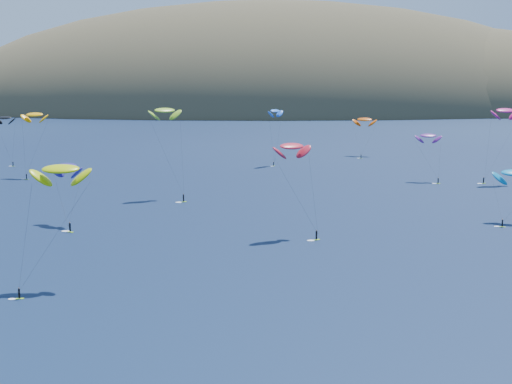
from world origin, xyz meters
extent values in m
ellipsoid|color=#3D3526|center=(20.00, 560.00, -12.60)|extent=(600.00, 300.00, 210.00)
ellipsoid|color=#3D3526|center=(-140.00, 590.00, -7.20)|extent=(340.00, 240.00, 120.00)
ellipsoid|color=#3D3526|center=(180.00, 540.00, -9.36)|extent=(320.00, 220.00, 156.00)
cube|color=#B2FF1C|center=(-73.26, 156.10, 0.04)|extent=(1.36, 0.58, 0.07)
cylinder|color=black|center=(-73.26, 156.10, 0.87)|extent=(0.31, 0.31, 1.41)
sphere|color=#8C6047|center=(-73.26, 156.10, 1.69)|extent=(0.24, 0.24, 0.24)
ellipsoid|color=#FCA504|center=(-71.86, 163.54, 20.21)|extent=(9.32, 5.39, 4.91)
cube|color=#B2FF1C|center=(-37.84, 35.99, 0.04)|extent=(1.39, 0.58, 0.07)
cylinder|color=black|center=(-37.84, 35.99, 0.88)|extent=(0.32, 0.32, 1.44)
sphere|color=#8C6047|center=(-37.84, 35.99, 1.72)|extent=(0.24, 0.24, 0.24)
ellipsoid|color=#B0C906|center=(-32.85, 44.73, 19.00)|extent=(9.68, 5.52, 5.12)
cube|color=#B2FF1C|center=(-19.61, 116.34, 0.05)|extent=(1.70, 1.16, 0.09)
cylinder|color=black|center=(-19.61, 116.34, 1.09)|extent=(0.39, 0.39, 1.77)
sphere|color=#8C6047|center=(-19.61, 116.34, 2.11)|extent=(0.30, 0.30, 0.30)
ellipsoid|color=#87BC24|center=(-25.12, 125.34, 23.78)|extent=(9.82, 7.65, 4.97)
cube|color=#B2FF1C|center=(6.91, 186.69, 0.03)|extent=(1.07, 1.19, 0.07)
cylinder|color=black|center=(6.91, 186.69, 0.82)|extent=(0.29, 0.29, 1.33)
sphere|color=#8C6047|center=(6.91, 186.69, 1.59)|extent=(0.22, 0.22, 0.22)
ellipsoid|color=blue|center=(7.62, 190.68, 19.76)|extent=(7.54, 8.06, 4.22)
cube|color=#B2FF1C|center=(54.42, 85.26, 0.04)|extent=(1.41, 0.80, 0.07)
cylinder|color=black|center=(54.42, 85.26, 0.89)|extent=(0.32, 0.32, 1.45)
sphere|color=#8C6047|center=(54.42, 85.26, 1.73)|extent=(0.24, 0.24, 0.24)
cube|color=#B2FF1C|center=(56.13, 146.02, 0.04)|extent=(1.46, 0.60, 0.08)
cylinder|color=black|center=(56.13, 146.02, 0.93)|extent=(0.33, 0.33, 1.52)
sphere|color=#8C6047|center=(56.13, 146.02, 1.81)|extent=(0.25, 0.25, 0.25)
ellipsoid|color=#611C7D|center=(54.22, 152.70, 14.22)|extent=(8.25, 4.65, 4.37)
cube|color=#B2FF1C|center=(70.18, 146.02, 0.04)|extent=(1.61, 0.79, 0.09)
cylinder|color=black|center=(70.18, 146.02, 1.01)|extent=(0.36, 0.36, 1.65)
sphere|color=#8C6047|center=(70.18, 146.02, 1.97)|extent=(0.28, 0.28, 0.28)
ellipsoid|color=#BE166F|center=(76.52, 148.30, 22.32)|extent=(10.32, 6.50, 5.33)
cube|color=#B2FF1C|center=(11.61, 73.52, 0.04)|extent=(1.62, 1.17, 0.09)
cylinder|color=black|center=(11.61, 73.52, 1.04)|extent=(0.37, 0.37, 1.70)
sphere|color=#8C6047|center=(11.61, 73.52, 2.03)|extent=(0.29, 0.29, 0.29)
ellipsoid|color=red|center=(6.67, 78.56, 18.98)|extent=(9.46, 7.63, 4.79)
cube|color=#B2FF1C|center=(-41.12, 81.35, 0.05)|extent=(1.66, 1.29, 0.09)
cylinder|color=black|center=(-41.12, 81.35, 1.09)|extent=(0.39, 0.39, 1.78)
sphere|color=#8C6047|center=(-41.12, 81.35, 2.12)|extent=(0.30, 0.30, 0.30)
ellipsoid|color=navy|center=(-43.72, 91.20, 13.11)|extent=(9.61, 8.10, 4.90)
cube|color=#B2FF1C|center=(42.21, 208.58, 0.04)|extent=(1.34, 0.74, 0.07)
cylinder|color=black|center=(42.21, 208.58, 0.84)|extent=(0.30, 0.30, 1.37)
sphere|color=#8C6047|center=(42.21, 208.58, 1.64)|extent=(0.23, 0.23, 0.23)
ellipsoid|color=#C74904|center=(45.02, 219.18, 14.61)|extent=(10.18, 6.90, 5.20)
cube|color=#B2FF1C|center=(-87.55, 187.03, 0.04)|extent=(1.38, 0.65, 0.07)
cylinder|color=black|center=(-87.55, 187.03, 0.87)|extent=(0.31, 0.31, 1.42)
sphere|color=#8C6047|center=(-87.55, 187.03, 1.70)|extent=(0.24, 0.24, 0.24)
ellipsoid|color=black|center=(-90.47, 189.90, 17.40)|extent=(8.40, 5.18, 4.36)
camera|label=1|loc=(-2.65, -69.70, 35.06)|focal=50.00mm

